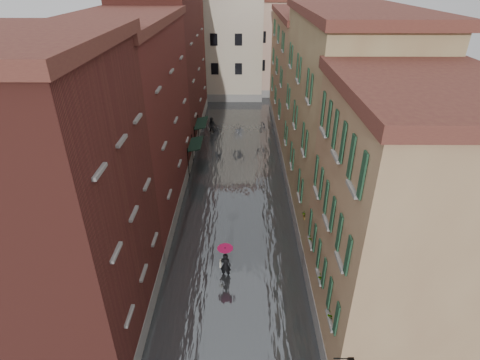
{
  "coord_description": "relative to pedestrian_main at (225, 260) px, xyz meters",
  "views": [
    {
      "loc": [
        0.45,
        -14.57,
        15.15
      ],
      "look_at": [
        0.33,
        7.28,
        3.0
      ],
      "focal_mm": 28.0,
      "sensor_mm": 36.0,
      "label": 1
    }
  ],
  "objects": [
    {
      "name": "awning_near",
      "position": [
        -3.04,
        13.03,
        1.25
      ],
      "size": [
        1.09,
        2.94,
        2.8
      ],
      "color": "black",
      "rests_on": "ground"
    },
    {
      "name": "building_left_near",
      "position": [
        -6.55,
        -3.34,
        5.28
      ],
      "size": [
        6.0,
        8.0,
        13.0
      ],
      "primitive_type": "cube",
      "color": "maroon",
      "rests_on": "ground"
    },
    {
      "name": "building_end_cream",
      "position": [
        -2.55,
        36.66,
        5.28
      ],
      "size": [
        12.0,
        9.0,
        13.0
      ],
      "primitive_type": "cube",
      "color": "beige",
      "rests_on": "ground"
    },
    {
      "name": "building_left_far",
      "position": [
        -6.55,
        22.66,
        5.78
      ],
      "size": [
        6.0,
        16.0,
        14.0
      ],
      "primitive_type": "cube",
      "color": "maroon",
      "rests_on": "ground"
    },
    {
      "name": "building_right_far",
      "position": [
        7.45,
        22.66,
        4.53
      ],
      "size": [
        6.0,
        16.0,
        11.5
      ],
      "primitive_type": "cube",
      "color": "#936D4C",
      "rests_on": "ground"
    },
    {
      "name": "pedestrian_far",
      "position": [
        -2.26,
        21.41,
        -0.29
      ],
      "size": [
        1.03,
        0.88,
        1.85
      ],
      "primitive_type": "imported",
      "rotation": [
        0.0,
        0.0,
        -0.22
      ],
      "color": "black",
      "rests_on": "ground"
    },
    {
      "name": "ground",
      "position": [
        0.45,
        -1.34,
        -1.22
      ],
      "size": [
        120.0,
        120.0,
        0.0
      ],
      "primitive_type": "plane",
      "color": "#59585B",
      "rests_on": "ground"
    },
    {
      "name": "wall_lantern",
      "position": [
        4.78,
        -7.34,
        1.79
      ],
      "size": [
        0.71,
        0.22,
        0.35
      ],
      "color": "black",
      "rests_on": "ground"
    },
    {
      "name": "pedestrian_main",
      "position": [
        0.0,
        0.0,
        0.0
      ],
      "size": [
        0.89,
        0.89,
        2.06
      ],
      "color": "black",
      "rests_on": "ground"
    },
    {
      "name": "building_right_mid",
      "position": [
        7.45,
        7.66,
        5.28
      ],
      "size": [
        6.0,
        14.0,
        13.0
      ],
      "primitive_type": "cube",
      "color": "tan",
      "rests_on": "ground"
    },
    {
      "name": "building_right_near",
      "position": [
        7.45,
        -3.34,
        4.53
      ],
      "size": [
        6.0,
        8.0,
        11.5
      ],
      "primitive_type": "cube",
      "color": "#936D4C",
      "rests_on": "ground"
    },
    {
      "name": "building_end_pink",
      "position": [
        6.45,
        38.66,
        4.78
      ],
      "size": [
        10.0,
        9.0,
        12.0
      ],
      "primitive_type": "cube",
      "color": "tan",
      "rests_on": "ground"
    },
    {
      "name": "building_left_mid",
      "position": [
        -6.55,
        7.66,
        5.03
      ],
      "size": [
        6.0,
        14.0,
        12.5
      ],
      "primitive_type": "cube",
      "color": "#5A1F1C",
      "rests_on": "ground"
    },
    {
      "name": "floodwater",
      "position": [
        0.45,
        11.66,
        -1.12
      ],
      "size": [
        10.0,
        60.0,
        0.2
      ],
      "primitive_type": "cube",
      "color": "#424649",
      "rests_on": "ground"
    },
    {
      "name": "window_planters",
      "position": [
        4.57,
        -2.09,
        2.29
      ],
      "size": [
        0.59,
        7.96,
        0.84
      ],
      "color": "maroon",
      "rests_on": "ground"
    },
    {
      "name": "awning_far",
      "position": [
        -3.04,
        17.96,
        1.26
      ],
      "size": [
        1.09,
        3.23,
        2.8
      ],
      "color": "black",
      "rests_on": "ground"
    }
  ]
}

